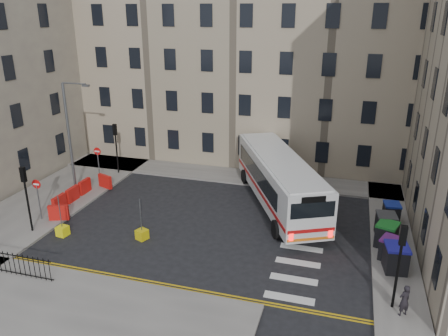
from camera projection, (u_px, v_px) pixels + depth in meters
The scene contains 22 objects.
ground at pixel (239, 229), 27.09m from camera, with size 120.00×120.00×0.00m, color black.
pavement_north at pixel (195, 172), 36.40m from camera, with size 36.00×3.20×0.15m, color slate.
pavement_east at pixel (389, 219), 28.28m from camera, with size 2.40×26.00×0.15m, color slate.
pavement_west at pixel (56, 196), 31.68m from camera, with size 6.00×22.00×0.15m, color slate.
pavement_sw at pixel (36, 307), 19.91m from camera, with size 20.00×6.00×0.15m, color slate.
terrace_north at pixel (209, 58), 39.96m from camera, with size 38.30×10.80×17.20m.
traffic_light_east at pixel (400, 254), 18.86m from camera, with size 0.28×0.22×4.10m.
traffic_light_nw at pixel (116, 141), 35.15m from camera, with size 0.28×0.22×4.10m.
traffic_light_sw at pixel (26, 189), 25.69m from camera, with size 0.28×0.22×4.10m.
streetlamp at pixel (69, 137), 30.86m from camera, with size 0.50×0.22×8.14m.
no_entry_north at pixel (98, 157), 33.75m from camera, with size 0.60×0.08×3.00m.
no_entry_south at pixel (37, 191), 27.44m from camera, with size 0.60×0.08×3.00m.
roadworks_barriers at pixel (77, 195), 30.46m from camera, with size 1.66×6.26×1.00m.
bus at pixel (279, 178), 29.74m from camera, with size 8.17×12.59×3.44m.
wheelie_bin_a at pixel (396, 258), 22.33m from camera, with size 1.29×1.44×1.44m.
wheelie_bin_b at pixel (390, 248), 23.41m from camera, with size 1.31×1.39×1.23m.
wheelie_bin_c at pixel (387, 235), 24.69m from camera, with size 1.44×1.54×1.39m.
wheelie_bin_d at pixel (386, 225), 25.77m from camera, with size 1.25×1.39×1.40m.
wheelie_bin_e at pixel (391, 212), 27.54m from camera, with size 1.10×1.23×1.24m.
pedestrian at pixel (404, 300), 19.00m from camera, with size 0.56×0.36×1.52m, color black.
bollard_yellow at pixel (63, 231), 26.23m from camera, with size 0.60×0.60×0.60m, color #F6EB0D.
bollard_chevron at pixel (142, 234), 25.83m from camera, with size 0.60×0.60×0.60m, color gold.
Camera 1 is at (5.92, -23.42, 12.86)m, focal length 35.00 mm.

